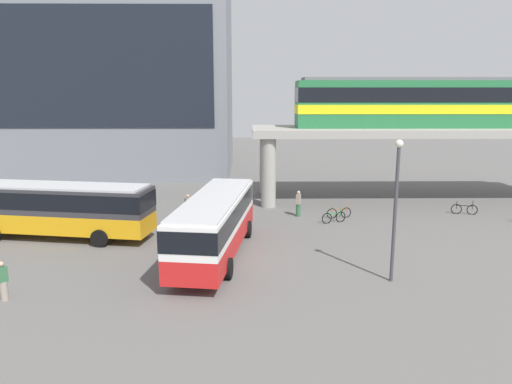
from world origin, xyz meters
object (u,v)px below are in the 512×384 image
object	(u,v)px
bicycle_black	(464,209)
bus_secondary	(59,205)
train	(445,102)
bus_main	(215,219)
bicycle_green	(334,217)
pedestrian_near_building	(298,204)
station_building	(116,80)
pedestrian_waiting_near_stop	(3,282)
bicycle_brown	(339,213)
pedestrian_walking_across	(188,207)

from	to	relation	value
bicycle_black	bus_secondary	bearing A→B (deg)	-168.69
train	bus_secondary	xyz separation A→B (m)	(-26.51, -10.36, -5.77)
train	bus_main	xyz separation A→B (m)	(-17.10, -13.69, -5.77)
bicycle_green	pedestrian_near_building	size ratio (longest dim) A/B	0.93
bicycle_black	pedestrian_near_building	world-z (taller)	pedestrian_near_building
train	bus_secondary	distance (m)	29.04
station_building	bus_secondary	distance (m)	25.87
station_building	pedestrian_waiting_near_stop	xyz separation A→B (m)	(3.88, -33.25, -9.00)
bicycle_brown	bicycle_black	world-z (taller)	same
pedestrian_waiting_near_stop	bus_secondary	bearing A→B (deg)	96.58
bicycle_green	pedestrian_near_building	xyz separation A→B (m)	(-2.19, 1.71, 0.50)
station_building	bus_main	distance (m)	31.41
bicycle_brown	bus_main	bearing A→B (deg)	-135.88
station_building	bicycle_black	distance (m)	36.31
bus_main	bicycle_black	size ratio (longest dim) A/B	6.45
pedestrian_walking_across	bicycle_green	bearing A→B (deg)	-7.37
pedestrian_waiting_near_stop	pedestrian_walking_across	size ratio (longest dim) A/B	1.00
pedestrian_near_building	station_building	bearing A→B (deg)	131.67
bus_main	bus_secondary	bearing A→B (deg)	160.46
bus_secondary	bicycle_brown	distance (m)	17.98
bus_main	pedestrian_walking_across	distance (m)	8.22
pedestrian_walking_across	train	bearing A→B (deg)	16.90
bus_secondary	pedestrian_waiting_near_stop	distance (m)	8.89
bus_secondary	bicycle_green	world-z (taller)	bus_secondary
station_building	pedestrian_waiting_near_stop	world-z (taller)	station_building
train	bicycle_black	world-z (taller)	train
bicycle_brown	bicycle_black	bearing A→B (deg)	5.76
bus_secondary	bicycle_brown	xyz separation A→B (m)	(17.37, 4.38, -1.63)
train	bus_main	bearing A→B (deg)	-141.31
train	pedestrian_waiting_near_stop	world-z (taller)	train
bicycle_green	bus_secondary	bearing A→B (deg)	-169.36
bicycle_brown	pedestrian_waiting_near_stop	world-z (taller)	pedestrian_waiting_near_stop
bicycle_black	bicycle_green	bearing A→B (deg)	-167.53
bus_main	pedestrian_walking_across	world-z (taller)	bus_main
bicycle_green	pedestrian_near_building	distance (m)	2.83
station_building	bicycle_green	xyz separation A→B (m)	(19.67, -21.34, -9.43)
bus_main	pedestrian_waiting_near_stop	size ratio (longest dim) A/B	6.70
pedestrian_near_building	pedestrian_waiting_near_stop	xyz separation A→B (m)	(-13.59, -13.62, -0.07)
train	pedestrian_walking_across	size ratio (longest dim) A/B	13.83
train	bicycle_green	xyz separation A→B (m)	(-9.72, -7.20, -7.40)
bicycle_green	pedestrian_walking_across	size ratio (longest dim) A/B	1.01
bus_secondary	pedestrian_near_building	size ratio (longest dim) A/B	6.22
bicycle_brown	pedestrian_walking_across	size ratio (longest dim) A/B	1.04
train	bicycle_brown	xyz separation A→B (m)	(-9.14, -5.98, -7.40)
bicycle_brown	station_building	bearing A→B (deg)	135.17
pedestrian_walking_across	pedestrian_waiting_near_stop	bearing A→B (deg)	-114.40
station_building	bicycle_brown	size ratio (longest dim) A/B	13.69
bus_secondary	pedestrian_waiting_near_stop	xyz separation A→B (m)	(1.01, -8.75, -1.20)
station_building	pedestrian_walking_across	distance (m)	24.11
station_building	bicycle_green	distance (m)	30.51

